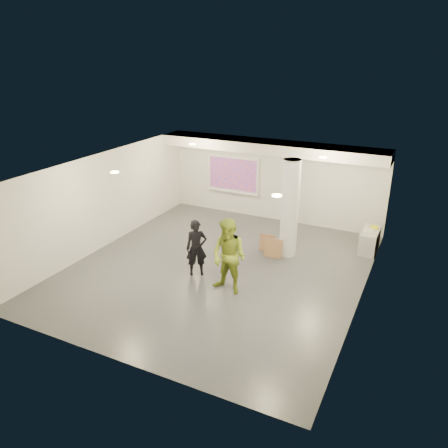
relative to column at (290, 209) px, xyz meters
The scene contains 20 objects.
floor 2.78m from the column, 129.81° to the right, with size 8.00×9.00×0.01m, color #393B41.
ceiling 2.78m from the column, 129.81° to the right, with size 8.00×9.00×0.01m, color silver.
wall_back 3.09m from the column, 119.05° to the left, with size 8.00×0.01×3.00m, color silver.
wall_front 6.48m from the column, 103.39° to the right, with size 8.00×0.01×3.00m, color silver.
wall_left 5.79m from the column, 161.88° to the right, with size 0.01×9.00×3.00m, color silver.
wall_right 3.08m from the column, 35.75° to the right, with size 0.01×9.00×3.00m, color silver.
soffit_band 2.94m from the column, 124.90° to the left, with size 8.00×1.10×0.36m, color silver.
downlight_nw 4.05m from the column, 169.29° to the left, with size 0.22×0.22×0.02m, color #FFF590.
downlight_ne 1.78m from the column, 45.00° to the left, with size 0.22×0.22×0.02m, color #FFF590.
downlight_sw 5.17m from the column, 138.27° to the right, with size 0.22×0.22×0.02m, color #FFF590.
downlight_se 3.68m from the column, 78.02° to the right, with size 0.22×0.22×0.02m, color #FFF590.
column is the anchor object (origin of this frame).
projection_screen 4.08m from the column, 139.44° to the left, with size 2.10×0.13×1.42m.
credenza 2.87m from the column, 32.23° to the left, with size 0.49×1.18×0.69m, color #999C9E.
papers_stack 2.66m from the column, 31.29° to the left, with size 0.28×0.35×0.02m, color silver.
postit_pad 2.92m from the column, 35.87° to the left, with size 0.22×0.30×0.03m, color #E3E409.
cardboard_back 1.31m from the column, 130.97° to the right, with size 0.54×0.05×0.59m, color #8A613F.
cardboard_front 1.39m from the column, behind, with size 0.50×0.05×0.55m, color #8A613F.
woman 3.09m from the column, 128.86° to the right, with size 0.59×0.38×1.61m, color black.
man 2.93m from the column, 103.45° to the right, with size 0.98×0.76×2.01m, color olive.
Camera 1 is at (5.11, -10.05, 5.90)m, focal length 35.00 mm.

